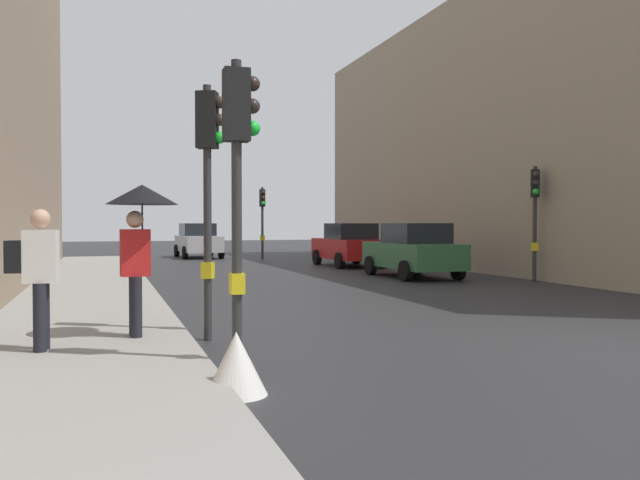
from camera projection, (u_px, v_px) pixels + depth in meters
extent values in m
plane|color=#28282B|center=(615.00, 347.00, 9.27)|extent=(120.00, 120.00, 0.00)
cube|color=gray|center=(87.00, 309.00, 12.70)|extent=(3.00, 40.00, 0.16)
cube|color=gray|center=(595.00, 138.00, 26.00)|extent=(12.00, 28.04, 10.32)
cylinder|color=#2D2D2D|center=(262.00, 223.00, 31.77)|extent=(0.12, 0.12, 3.51)
cube|color=black|center=(262.00, 198.00, 31.74)|extent=(0.25, 0.30, 0.84)
cube|color=yellow|center=(262.00, 238.00, 31.79)|extent=(0.20, 0.16, 0.24)
sphere|color=#2D231E|center=(263.00, 192.00, 31.56)|extent=(0.18, 0.18, 0.18)
sphere|color=#2D231E|center=(263.00, 198.00, 31.56)|extent=(0.18, 0.18, 0.18)
sphere|color=green|center=(263.00, 203.00, 31.57)|extent=(0.18, 0.18, 0.18)
cylinder|color=#2D2D2D|center=(237.00, 217.00, 7.61)|extent=(0.12, 0.12, 3.64)
cube|color=black|center=(236.00, 105.00, 7.58)|extent=(0.30, 0.24, 0.84)
cube|color=yellow|center=(237.00, 284.00, 7.63)|extent=(0.16, 0.20, 0.24)
sphere|color=#2D231E|center=(252.00, 84.00, 7.63)|extent=(0.18, 0.18, 0.18)
sphere|color=#2D231E|center=(252.00, 106.00, 7.63)|extent=(0.18, 0.18, 0.18)
sphere|color=green|center=(253.00, 128.00, 7.64)|extent=(0.18, 0.18, 0.18)
cylinder|color=#2D2D2D|center=(208.00, 213.00, 9.75)|extent=(0.12, 0.12, 3.81)
cube|color=black|center=(207.00, 120.00, 9.72)|extent=(0.37, 0.34, 0.84)
cube|color=yellow|center=(208.00, 270.00, 9.77)|extent=(0.23, 0.25, 0.24)
sphere|color=#2D231E|center=(220.00, 102.00, 9.69)|extent=(0.18, 0.18, 0.18)
sphere|color=#2D231E|center=(220.00, 120.00, 9.70)|extent=(0.18, 0.18, 0.18)
sphere|color=green|center=(220.00, 138.00, 9.71)|extent=(0.18, 0.18, 0.18)
cylinder|color=#2D2D2D|center=(535.00, 224.00, 19.62)|extent=(0.12, 0.12, 3.47)
cube|color=black|center=(535.00, 183.00, 19.59)|extent=(0.36, 0.38, 0.84)
cube|color=yellow|center=(535.00, 247.00, 19.64)|extent=(0.25, 0.24, 0.24)
sphere|color=#2D231E|center=(536.00, 174.00, 19.40)|extent=(0.18, 0.18, 0.18)
sphere|color=#2D231E|center=(536.00, 183.00, 19.41)|extent=(0.18, 0.18, 0.18)
sphere|color=green|center=(536.00, 192.00, 19.41)|extent=(0.18, 0.18, 0.18)
cube|color=#2D6038|center=(412.00, 255.00, 21.29)|extent=(1.82, 4.21, 0.80)
cube|color=black|center=(416.00, 233.00, 21.04)|extent=(1.61, 2.01, 0.64)
cylinder|color=black|center=(371.00, 265.00, 22.29)|extent=(0.22, 0.64, 0.64)
cylinder|color=black|center=(418.00, 264.00, 22.87)|extent=(0.22, 0.64, 0.64)
cylinder|color=black|center=(406.00, 271.00, 19.74)|extent=(0.22, 0.64, 0.64)
cylinder|color=black|center=(458.00, 270.00, 20.31)|extent=(0.22, 0.64, 0.64)
cube|color=#BCBCC1|center=(198.00, 244.00, 33.59)|extent=(1.98, 4.27, 0.80)
cube|color=black|center=(197.00, 230.00, 33.80)|extent=(1.68, 2.07, 0.64)
cylinder|color=black|center=(221.00, 252.00, 32.65)|extent=(0.25, 0.65, 0.64)
cylinder|color=black|center=(185.00, 253.00, 32.02)|extent=(0.25, 0.65, 0.64)
cylinder|color=black|center=(211.00, 250.00, 35.18)|extent=(0.25, 0.65, 0.64)
cylinder|color=black|center=(177.00, 251.00, 34.54)|extent=(0.25, 0.65, 0.64)
cube|color=red|center=(348.00, 249.00, 26.85)|extent=(1.87, 4.23, 0.80)
cube|color=black|center=(351.00, 231.00, 26.60)|extent=(1.63, 2.03, 0.64)
cylinder|color=black|center=(317.00, 257.00, 27.84)|extent=(0.23, 0.64, 0.64)
cylinder|color=black|center=(356.00, 256.00, 28.43)|extent=(0.23, 0.64, 0.64)
cylinder|color=black|center=(340.00, 260.00, 25.29)|extent=(0.23, 0.64, 0.64)
cylinder|color=black|center=(382.00, 260.00, 25.89)|extent=(0.23, 0.64, 0.64)
cylinder|color=black|center=(135.00, 305.00, 9.30)|extent=(0.16, 0.16, 0.85)
cylinder|color=black|center=(136.00, 307.00, 9.12)|extent=(0.16, 0.16, 0.85)
cube|color=red|center=(135.00, 253.00, 9.19)|extent=(0.41, 0.28, 0.66)
sphere|color=tan|center=(135.00, 219.00, 9.18)|extent=(0.24, 0.24, 0.24)
cylinder|color=black|center=(142.00, 235.00, 9.22)|extent=(0.02, 0.02, 0.90)
cone|color=black|center=(142.00, 194.00, 9.21)|extent=(1.00, 1.00, 0.28)
cylinder|color=black|center=(43.00, 315.00, 8.28)|extent=(0.16, 0.16, 0.85)
cylinder|color=black|center=(40.00, 318.00, 8.09)|extent=(0.16, 0.16, 0.85)
cube|color=silver|center=(41.00, 256.00, 8.17)|extent=(0.43, 0.30, 0.66)
sphere|color=tan|center=(40.00, 219.00, 8.16)|extent=(0.24, 0.24, 0.24)
cube|color=black|center=(15.00, 257.00, 8.11)|extent=(0.23, 0.30, 0.40)
cone|color=silver|center=(236.00, 363.00, 6.66)|extent=(0.64, 0.64, 0.65)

